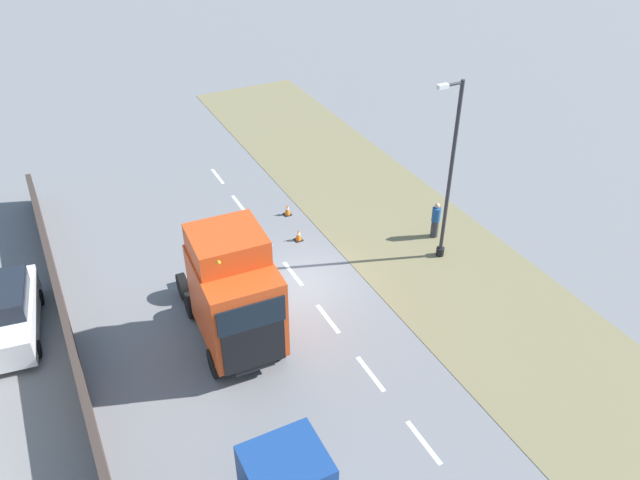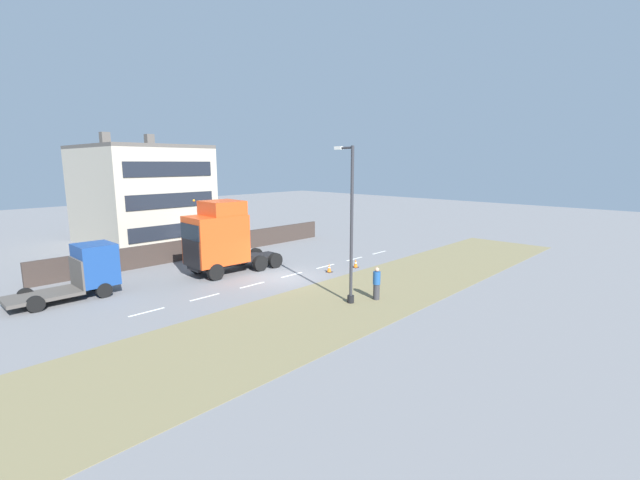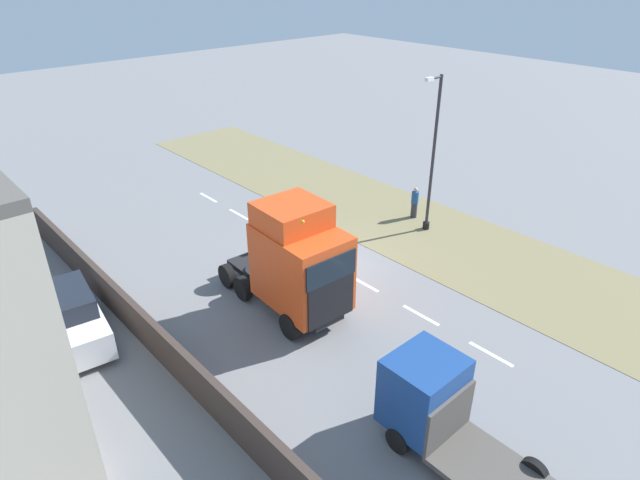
% 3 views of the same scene
% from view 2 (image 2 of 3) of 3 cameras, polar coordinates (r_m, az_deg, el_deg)
% --- Properties ---
extents(ground_plane, '(120.00, 120.00, 0.00)m').
position_cam_2_polar(ground_plane, '(27.30, -4.84, -4.93)').
color(ground_plane, slate).
rests_on(ground_plane, ground).
extents(grass_verge, '(7.00, 44.00, 0.01)m').
position_cam_2_polar(grass_verge, '(23.33, 5.11, -7.58)').
color(grass_verge, olive).
rests_on(grass_verge, ground).
extents(lane_markings, '(0.16, 21.00, 0.00)m').
position_cam_2_polar(lane_markings, '(27.75, -3.76, -4.66)').
color(lane_markings, white).
rests_on(lane_markings, ground).
extents(boundary_wall, '(0.25, 24.00, 1.51)m').
position_cam_2_polar(boundary_wall, '(34.21, -14.96, -0.83)').
color(boundary_wall, '#382D28').
rests_on(boundary_wall, ground).
extents(building_block, '(11.46, 8.68, 9.71)m').
position_cam_2_polar(building_block, '(41.56, -22.85, 5.57)').
color(building_block, '#B7AD99').
rests_on(building_block, ground).
extents(lorry_cab, '(2.91, 6.50, 4.89)m').
position_cam_2_polar(lorry_cab, '(28.21, -13.22, 0.27)').
color(lorry_cab, black).
rests_on(lorry_cab, ground).
extents(flatbed_truck, '(2.17, 5.32, 2.81)m').
position_cam_2_polar(flatbed_truck, '(26.32, -28.58, -3.45)').
color(flatbed_truck, navy).
rests_on(flatbed_truck, ground).
extents(parked_car, '(2.43, 4.89, 2.09)m').
position_cam_2_polar(parked_car, '(36.72, -13.68, 0.38)').
color(parked_car, silver).
rests_on(parked_car, ground).
extents(lamp_post, '(1.29, 0.35, 7.96)m').
position_cam_2_polar(lamp_post, '(21.54, 4.09, 0.95)').
color(lamp_post, black).
rests_on(lamp_post, ground).
extents(pedestrian, '(0.39, 0.39, 1.75)m').
position_cam_2_polar(pedestrian, '(22.79, 7.55, -5.82)').
color(pedestrian, '#333338').
rests_on(pedestrian, ground).
extents(traffic_cone_lead, '(0.36, 0.36, 0.58)m').
position_cam_2_polar(traffic_cone_lead, '(29.65, 4.77, -3.14)').
color(traffic_cone_lead, black).
rests_on(traffic_cone_lead, ground).
extents(traffic_cone_trailing, '(0.36, 0.36, 0.58)m').
position_cam_2_polar(traffic_cone_trailing, '(28.29, 1.23, -3.76)').
color(traffic_cone_trailing, black).
rests_on(traffic_cone_trailing, ground).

